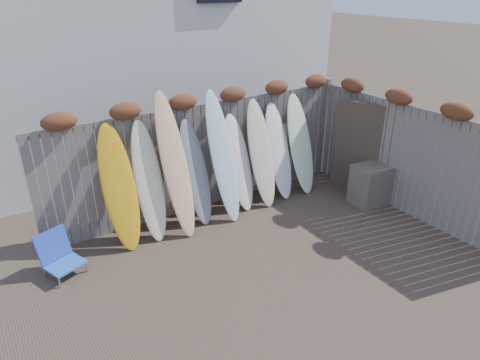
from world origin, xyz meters
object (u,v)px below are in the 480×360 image
lattice_panel (362,149)px  surfboard_0 (119,188)px  wooden_crate (371,185)px  beach_chair (59,255)px

lattice_panel → surfboard_0: surfboard_0 is taller
wooden_crate → surfboard_0: size_ratio=0.37×
wooden_crate → lattice_panel: size_ratio=0.42×
beach_chair → lattice_panel: size_ratio=0.36×
beach_chair → surfboard_0: 1.32m
lattice_panel → surfboard_0: 4.72m
beach_chair → lattice_panel: (5.74, -0.51, 0.62)m
lattice_panel → beach_chair: bearing=157.2°
surfboard_0 → beach_chair: bearing=-165.9°
wooden_crate → lattice_panel: bearing=69.4°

